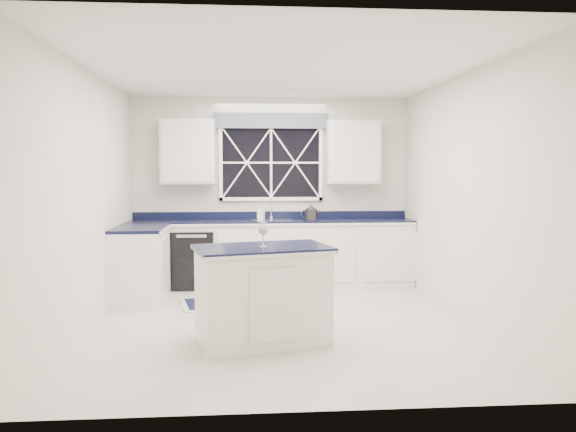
{
  "coord_description": "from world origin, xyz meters",
  "views": [
    {
      "loc": [
        -0.38,
        -5.94,
        1.66
      ],
      "look_at": [
        0.11,
        0.4,
        1.13
      ],
      "focal_mm": 35.0,
      "sensor_mm": 36.0,
      "label": 1
    }
  ],
  "objects": [
    {
      "name": "wine_glass",
      "position": [
        -0.21,
        -0.69,
        1.09
      ],
      "size": [
        0.1,
        0.1,
        0.23
      ],
      "color": "silver",
      "rests_on": "island"
    },
    {
      "name": "dishwasher",
      "position": [
        -1.1,
        1.95,
        0.41
      ],
      "size": [
        0.6,
        0.58,
        0.82
      ],
      "primitive_type": "cube",
      "color": "black",
      "rests_on": "ground"
    },
    {
      "name": "faucet",
      "position": [
        0.0,
        2.14,
        1.1
      ],
      "size": [
        0.05,
        0.2,
        0.3
      ],
      "color": "silver",
      "rests_on": "countertop"
    },
    {
      "name": "upper_cabinets",
      "position": [
        0.0,
        2.08,
        1.9
      ],
      "size": [
        3.1,
        0.34,
        0.9
      ],
      "color": "silver",
      "rests_on": "ground"
    },
    {
      "name": "island",
      "position": [
        -0.22,
        -0.67,
        0.47
      ],
      "size": [
        1.39,
        1.03,
        0.93
      ],
      "rotation": [
        0.0,
        0.0,
        0.25
      ],
      "color": "silver",
      "rests_on": "ground"
    },
    {
      "name": "kettle",
      "position": [
        0.55,
        1.95,
        1.04
      ],
      "size": [
        0.3,
        0.23,
        0.21
      ],
      "rotation": [
        0.0,
        0.0,
        0.28
      ],
      "color": "#29292B",
      "rests_on": "countertop"
    },
    {
      "name": "countertop",
      "position": [
        0.0,
        1.95,
        0.92
      ],
      "size": [
        3.98,
        0.64,
        0.04
      ],
      "primitive_type": "cube",
      "color": "black",
      "rests_on": "base_cabinets"
    },
    {
      "name": "ground",
      "position": [
        0.0,
        0.0,
        0.0
      ],
      "size": [
        4.5,
        4.5,
        0.0
      ],
      "primitive_type": "plane",
      "color": "#B5B5B0",
      "rests_on": "ground"
    },
    {
      "name": "window",
      "position": [
        0.0,
        2.2,
        1.83
      ],
      "size": [
        1.65,
        0.09,
        1.26
      ],
      "color": "black",
      "rests_on": "ground"
    },
    {
      "name": "rug",
      "position": [
        -0.59,
        0.94,
        0.01
      ],
      "size": [
        1.27,
        0.92,
        0.02
      ],
      "rotation": [
        0.0,
        0.0,
        0.21
      ],
      "color": "#B0B0AB",
      "rests_on": "ground"
    },
    {
      "name": "base_cabinets",
      "position": [
        -0.33,
        1.78,
        0.45
      ],
      "size": [
        3.99,
        1.6,
        0.9
      ],
      "color": "silver",
      "rests_on": "ground"
    },
    {
      "name": "back_wall",
      "position": [
        0.0,
        2.25,
        1.35
      ],
      "size": [
        4.0,
        0.1,
        2.7
      ],
      "primitive_type": "cube",
      "color": "silver",
      "rests_on": "ground"
    },
    {
      "name": "soap_bottle",
      "position": [
        -0.15,
        2.17,
        1.04
      ],
      "size": [
        0.12,
        0.12,
        0.2
      ],
      "primitive_type": "imported",
      "rotation": [
        0.0,
        0.0,
        -0.37
      ],
      "color": "silver",
      "rests_on": "countertop"
    }
  ]
}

